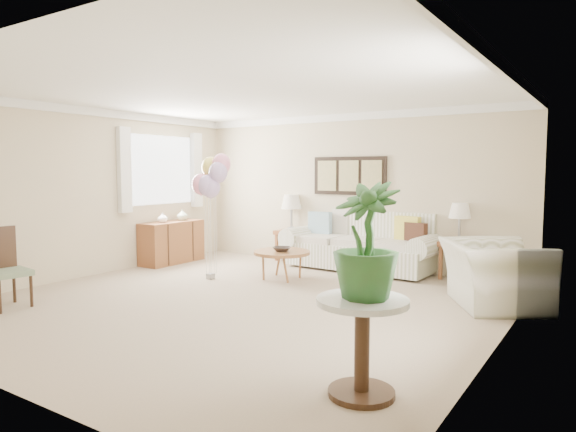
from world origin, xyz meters
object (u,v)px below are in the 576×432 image
(armchair, at_px, (493,274))
(balloon_cluster, at_px, (212,177))
(sofa, at_px, (362,247))
(accent_chair, at_px, (3,266))
(coffee_table, at_px, (282,253))

(armchair, bearing_deg, balloon_cluster, 69.62)
(balloon_cluster, bearing_deg, sofa, 52.21)
(accent_chair, xyz_separation_m, balloon_cluster, (1.05, 2.56, 1.04))
(armchair, bearing_deg, sofa, 30.36)
(accent_chair, bearing_deg, balloon_cluster, 67.79)
(sofa, distance_m, coffee_table, 1.55)
(sofa, relative_size, balloon_cluster, 1.41)
(coffee_table, bearing_deg, accent_chair, -121.13)
(coffee_table, relative_size, balloon_cluster, 0.45)
(sofa, distance_m, balloon_cluster, 2.76)
(sofa, bearing_deg, coffee_table, -116.02)
(armchair, height_order, accent_chair, accent_chair)
(sofa, relative_size, accent_chair, 2.77)
(coffee_table, height_order, armchair, armchair)
(sofa, xyz_separation_m, balloon_cluster, (-1.54, -1.98, 1.16))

